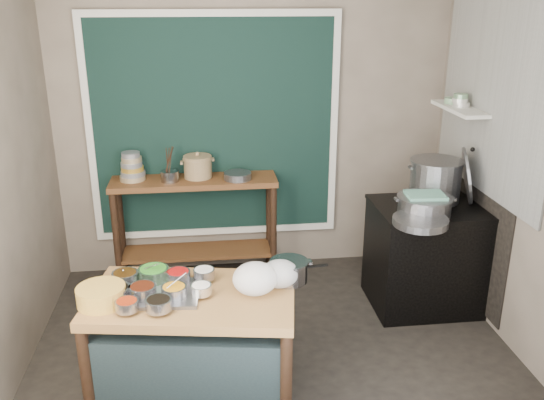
{
  "coord_description": "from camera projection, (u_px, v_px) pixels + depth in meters",
  "views": [
    {
      "loc": [
        -0.45,
        -3.57,
        2.49
      ],
      "look_at": [
        0.02,
        0.25,
        1.1
      ],
      "focal_mm": 38.0,
      "sensor_mm": 36.0,
      "label": 1
    }
  ],
  "objects": [
    {
      "name": "floor",
      "position": [
        274.0,
        353.0,
        4.24
      ],
      "size": [
        3.5,
        3.0,
        0.02
      ],
      "primitive_type": "cube",
      "color": "black",
      "rests_on": "ground"
    },
    {
      "name": "back_wall",
      "position": [
        253.0,
        121.0,
        5.17
      ],
      "size": [
        3.5,
        0.02,
        2.8
      ],
      "primitive_type": "cube",
      "color": "#786A5C",
      "rests_on": "floor"
    },
    {
      "name": "right_wall",
      "position": [
        527.0,
        160.0,
        3.96
      ],
      "size": [
        0.02,
        3.0,
        2.8
      ],
      "primitive_type": "cube",
      "color": "#786A5C",
      "rests_on": "floor"
    },
    {
      "name": "curtain_panel",
      "position": [
        215.0,
        129.0,
        5.11
      ],
      "size": [
        2.1,
        0.02,
        1.9
      ],
      "primitive_type": "cube",
      "color": "black",
      "rests_on": "back_wall"
    },
    {
      "name": "curtain_frame",
      "position": [
        215.0,
        129.0,
        5.1
      ],
      "size": [
        2.22,
        0.03,
        2.02
      ],
      "primitive_type": null,
      "color": "beige",
      "rests_on": "back_wall"
    },
    {
      "name": "tile_panel",
      "position": [
        494.0,
        83.0,
        4.32
      ],
      "size": [
        0.02,
        1.7,
        1.7
      ],
      "primitive_type": "cube",
      "color": "#B2B2AA",
      "rests_on": "right_wall"
    },
    {
      "name": "soot_patch",
      "position": [
        471.0,
        220.0,
        4.8
      ],
      "size": [
        0.01,
        1.3,
        1.3
      ],
      "primitive_type": "cube",
      "color": "black",
      "rests_on": "right_wall"
    },
    {
      "name": "wall_shelf",
      "position": [
        460.0,
        109.0,
        4.67
      ],
      "size": [
        0.22,
        0.7,
        0.03
      ],
      "primitive_type": "cube",
      "color": "beige",
      "rests_on": "right_wall"
    },
    {
      "name": "prep_table",
      "position": [
        195.0,
        347.0,
        3.65
      ],
      "size": [
        1.35,
        0.91,
        0.75
      ],
      "primitive_type": "cube",
      "rotation": [
        0.0,
        0.0,
        -0.16
      ],
      "color": "olive",
      "rests_on": "floor"
    },
    {
      "name": "back_counter",
      "position": [
        196.0,
        229.0,
        5.21
      ],
      "size": [
        1.45,
        0.4,
        0.95
      ],
      "primitive_type": "cube",
      "color": "brown",
      "rests_on": "floor"
    },
    {
      "name": "stove_block",
      "position": [
        427.0,
        257.0,
        4.76
      ],
      "size": [
        0.9,
        0.68,
        0.85
      ],
      "primitive_type": "cube",
      "color": "black",
      "rests_on": "floor"
    },
    {
      "name": "stove_top",
      "position": [
        432.0,
        208.0,
        4.61
      ],
      "size": [
        0.92,
        0.69,
        0.03
      ],
      "primitive_type": "cube",
      "color": "black",
      "rests_on": "stove_block"
    },
    {
      "name": "condiment_tray",
      "position": [
        157.0,
        293.0,
        3.51
      ],
      "size": [
        0.54,
        0.41,
        0.02
      ],
      "primitive_type": "cube",
      "rotation": [
        0.0,
        0.0,
        -0.09
      ],
      "color": "gray",
      "rests_on": "prep_table"
    },
    {
      "name": "condiment_bowls",
      "position": [
        154.0,
        286.0,
        3.51
      ],
      "size": [
        0.68,
        0.55,
        0.08
      ],
      "color": "gray",
      "rests_on": "condiment_tray"
    },
    {
      "name": "yellow_basin",
      "position": [
        101.0,
        295.0,
        3.4
      ],
      "size": [
        0.31,
        0.31,
        0.11
      ],
      "primitive_type": "cylinder",
      "rotation": [
        0.0,
        0.0,
        0.07
      ],
      "color": "#B69635",
      "rests_on": "prep_table"
    },
    {
      "name": "saucepan",
      "position": [
        289.0,
        271.0,
        3.66
      ],
      "size": [
        0.28,
        0.28,
        0.14
      ],
      "primitive_type": null,
      "rotation": [
        0.0,
        0.0,
        0.11
      ],
      "color": "gray",
      "rests_on": "prep_table"
    },
    {
      "name": "plastic_bag_a",
      "position": [
        255.0,
        279.0,
        3.49
      ],
      "size": [
        0.35,
        0.33,
        0.21
      ],
      "primitive_type": "ellipsoid",
      "rotation": [
        0.0,
        0.0,
        0.42
      ],
      "color": "white",
      "rests_on": "prep_table"
    },
    {
      "name": "plastic_bag_b",
      "position": [
        280.0,
        274.0,
        3.58
      ],
      "size": [
        0.27,
        0.25,
        0.18
      ],
      "primitive_type": "ellipsoid",
      "rotation": [
        0.0,
        0.0,
        -0.21
      ],
      "color": "white",
      "rests_on": "prep_table"
    },
    {
      "name": "bowl_stack",
      "position": [
        132.0,
        168.0,
        4.97
      ],
      "size": [
        0.22,
        0.22,
        0.25
      ],
      "color": "tan",
      "rests_on": "back_counter"
    },
    {
      "name": "utensil_cup",
      "position": [
        170.0,
        176.0,
        4.96
      ],
      "size": [
        0.17,
        0.17,
        0.09
      ],
      "primitive_type": "cylinder",
      "rotation": [
        0.0,
        0.0,
        -0.12
      ],
      "color": "gray",
      "rests_on": "back_counter"
    },
    {
      "name": "ceramic_crock",
      "position": [
        198.0,
        168.0,
        5.05
      ],
      "size": [
        0.32,
        0.32,
        0.18
      ],
      "primitive_type": null,
      "rotation": [
        0.0,
        0.0,
        0.26
      ],
      "color": "olive",
      "rests_on": "back_counter"
    },
    {
      "name": "wide_bowl",
      "position": [
        238.0,
        176.0,
        5.02
      ],
      "size": [
        0.26,
        0.26,
        0.06
      ],
      "primitive_type": "cylinder",
      "rotation": [
        0.0,
        0.0,
        0.07
      ],
      "color": "gray",
      "rests_on": "back_counter"
    },
    {
      "name": "stock_pot",
      "position": [
        435.0,
        180.0,
        4.67
      ],
      "size": [
        0.46,
        0.46,
        0.34
      ],
      "primitive_type": null,
      "rotation": [
        0.0,
        0.0,
        0.04
      ],
      "color": "gray",
      "rests_on": "stove_top"
    },
    {
      "name": "pot_lid",
      "position": [
        467.0,
        176.0,
        4.61
      ],
      "size": [
        0.26,
        0.48,
        0.46
      ],
      "primitive_type": "cylinder",
      "rotation": [
        0.0,
        1.36,
        -0.33
      ],
      "color": "gray",
      "rests_on": "stove_top"
    },
    {
      "name": "steamer",
      "position": [
        424.0,
        205.0,
        4.42
      ],
      "size": [
        0.48,
        0.48,
        0.14
      ],
      "primitive_type": null,
      "rotation": [
        0.0,
        0.0,
        -0.1
      ],
      "color": "gray",
      "rests_on": "stove_top"
    },
    {
      "name": "green_cloth",
      "position": [
        425.0,
        195.0,
        4.39
      ],
      "size": [
        0.31,
        0.24,
        0.02
      ],
      "primitive_type": "cube",
      "rotation": [
        0.0,
        0.0,
        -0.08
      ],
      "color": "#619C7E",
      "rests_on": "steamer"
    },
    {
      "name": "shallow_pan",
      "position": [
        420.0,
        221.0,
        4.22
      ],
      "size": [
        0.48,
        0.48,
        0.05
      ],
      "primitive_type": "cylinder",
      "rotation": [
        0.0,
        0.0,
        0.21
      ],
      "color": "gray",
      "rests_on": "stove_top"
    },
    {
      "name": "shelf_bowl_stack",
      "position": [
        461.0,
        101.0,
        4.65
      ],
      "size": [
        0.13,
        0.13,
        0.11
      ],
      "color": "silver",
      "rests_on": "wall_shelf"
    },
    {
      "name": "shelf_bowl_green",
      "position": [
        453.0,
        101.0,
        4.8
      ],
      "size": [
        0.16,
        0.16,
        0.05
      ],
      "primitive_type": "cylinder",
      "rotation": [
        0.0,
        0.0,
        -0.26
      ],
      "color": "gray",
      "rests_on": "wall_shelf"
    }
  ]
}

